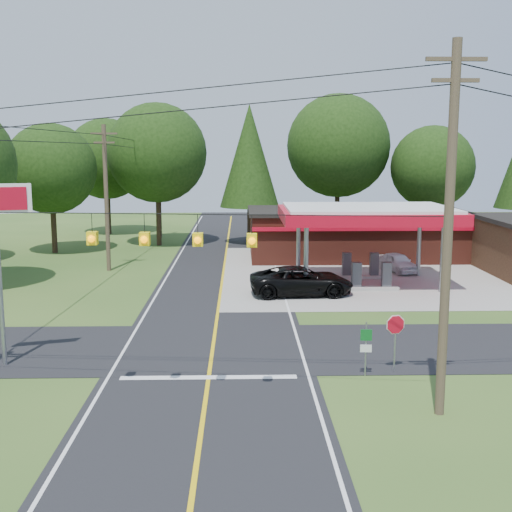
{
  "coord_description": "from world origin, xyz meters",
  "views": [
    {
      "loc": [
        1.2,
        -26.16,
        8.28
      ],
      "look_at": [
        2.0,
        7.0,
        2.8
      ],
      "focal_mm": 45.0,
      "sensor_mm": 36.0,
      "label": 1
    }
  ],
  "objects_px": {
    "octagonal_stop_sign": "(395,329)",
    "suv_car": "(301,281)",
    "sedan_car": "(398,263)",
    "gas_canopy": "(367,216)"
  },
  "relations": [
    {
      "from": "sedan_car",
      "to": "octagonal_stop_sign",
      "type": "distance_m",
      "value": 20.65
    },
    {
      "from": "suv_car",
      "to": "gas_canopy",
      "type": "bearing_deg",
      "value": -58.85
    },
    {
      "from": "octagonal_stop_sign",
      "to": "suv_car",
      "type": "bearing_deg",
      "value": 100.04
    },
    {
      "from": "gas_canopy",
      "to": "octagonal_stop_sign",
      "type": "height_order",
      "value": "gas_canopy"
    },
    {
      "from": "sedan_car",
      "to": "octagonal_stop_sign",
      "type": "relative_size",
      "value": 1.71
    },
    {
      "from": "suv_car",
      "to": "sedan_car",
      "type": "height_order",
      "value": "suv_car"
    },
    {
      "from": "gas_canopy",
      "to": "suv_car",
      "type": "relative_size",
      "value": 1.79
    },
    {
      "from": "suv_car",
      "to": "sedan_car",
      "type": "bearing_deg",
      "value": -49.94
    },
    {
      "from": "gas_canopy",
      "to": "octagonal_stop_sign",
      "type": "bearing_deg",
      "value": -97.12
    },
    {
      "from": "gas_canopy",
      "to": "octagonal_stop_sign",
      "type": "distance_m",
      "value": 16.35
    }
  ]
}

